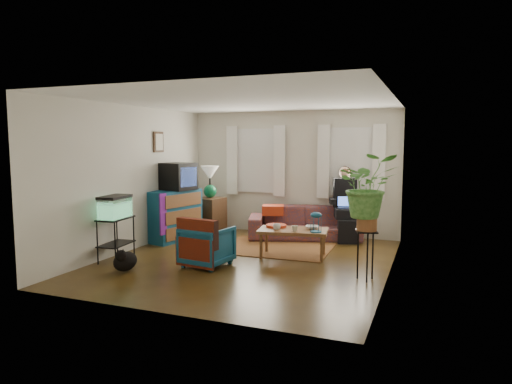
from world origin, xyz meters
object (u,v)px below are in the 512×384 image
at_px(dresser, 173,215).
at_px(armchair, 207,244).
at_px(plant_stand, 366,255).
at_px(sofa, 305,217).
at_px(side_table, 210,215).
at_px(aquarium_stand, 116,239).
at_px(coffee_table, 293,243).

height_order(dresser, armchair, dresser).
distance_m(armchair, plant_stand, 2.45).
bearing_deg(sofa, armchair, -126.76).
height_order(side_table, armchair, side_table).
bearing_deg(dresser, plant_stand, -5.43).
height_order(sofa, side_table, sofa).
distance_m(sofa, aquarium_stand, 3.73).
xyz_separation_m(aquarium_stand, coffee_table, (2.63, 1.30, -0.12)).
distance_m(coffee_table, plant_stand, 1.61).
bearing_deg(plant_stand, dresser, 161.37).
relative_size(armchair, plant_stand, 0.98).
bearing_deg(armchair, coffee_table, -129.46).
bearing_deg(coffee_table, side_table, 139.31).
relative_size(dresser, aquarium_stand, 1.56).
relative_size(sofa, armchair, 3.20).
height_order(coffee_table, plant_stand, plant_stand).
xyz_separation_m(aquarium_stand, plant_stand, (3.97, 0.42, -0.00)).
distance_m(sofa, dresser, 2.64).
relative_size(aquarium_stand, plant_stand, 1.01).
distance_m(side_table, aquarium_stand, 2.72).
distance_m(aquarium_stand, plant_stand, 3.99).
bearing_deg(coffee_table, plant_stand, -42.61).
relative_size(sofa, dresser, 2.00).
bearing_deg(sofa, side_table, 166.47).
bearing_deg(plant_stand, side_table, 147.81).
bearing_deg(armchair, dresser, -35.95).
height_order(side_table, dresser, dresser).
bearing_deg(armchair, plant_stand, -168.86).
distance_m(side_table, armchair, 2.68).
height_order(sofa, aquarium_stand, sofa).
height_order(side_table, aquarium_stand, side_table).
xyz_separation_m(side_table, armchair, (1.17, -2.41, -0.03)).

